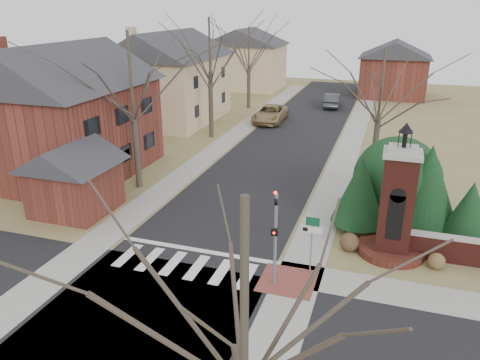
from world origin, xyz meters
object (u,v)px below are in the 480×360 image
at_px(pickup_truck, 270,114).
at_px(distant_car, 332,100).
at_px(sign_post, 312,234).
at_px(brick_gate_monument, 395,212).
at_px(traffic_signal_pole, 275,231).

relative_size(pickup_truck, distant_car, 1.24).
relative_size(sign_post, brick_gate_monument, 0.42).
bearing_deg(pickup_truck, distant_car, 61.36).
relative_size(sign_post, pickup_truck, 0.46).
bearing_deg(pickup_truck, traffic_signal_pole, -75.30).
bearing_deg(traffic_signal_pole, pickup_truck, 105.05).
bearing_deg(distant_car, traffic_signal_pole, 90.41).
xyz_separation_m(sign_post, pickup_truck, (-8.99, 27.22, -1.11)).
xyz_separation_m(traffic_signal_pole, pickup_truck, (-7.70, 28.63, -1.75)).
bearing_deg(brick_gate_monument, traffic_signal_pole, -136.76).
relative_size(brick_gate_monument, pickup_truck, 1.08).
bearing_deg(distant_car, brick_gate_monument, 98.80).
distance_m(sign_post, brick_gate_monument, 4.55).
distance_m(brick_gate_monument, distant_car, 34.34).
bearing_deg(brick_gate_monument, pickup_truck, 117.12).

